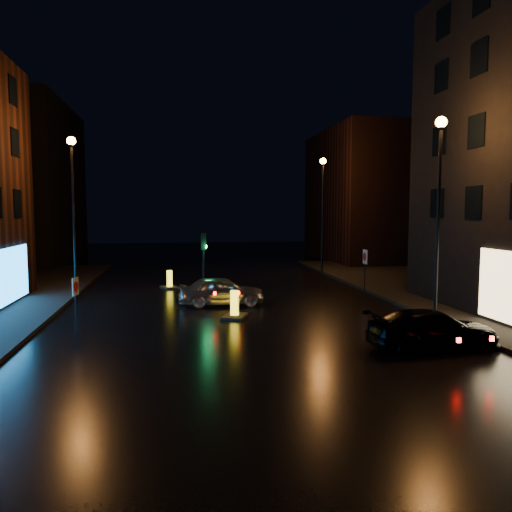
{
  "coord_description": "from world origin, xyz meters",
  "views": [
    {
      "loc": [
        -2.7,
        -12.72,
        4.66
      ],
      "look_at": [
        0.56,
        7.29,
        2.8
      ],
      "focal_mm": 35.0,
      "sensor_mm": 36.0,
      "label": 1
    }
  ],
  "objects_px": {
    "traffic_signal": "(204,288)",
    "bollard_near": "(235,312)",
    "road_sign_left": "(76,291)",
    "bollard_far": "(170,284)",
    "dark_sedan": "(433,329)",
    "road_sign_right": "(365,260)",
    "silver_hatchback": "(221,291)"
  },
  "relations": [
    {
      "from": "traffic_signal",
      "to": "bollard_near",
      "type": "relative_size",
      "value": 2.15
    },
    {
      "from": "road_sign_left",
      "to": "bollard_far",
      "type": "bearing_deg",
      "value": 83.98
    },
    {
      "from": "dark_sedan",
      "to": "road_sign_right",
      "type": "distance_m",
      "value": 11.55
    },
    {
      "from": "bollard_near",
      "to": "traffic_signal",
      "type": "bearing_deg",
      "value": 122.78
    },
    {
      "from": "traffic_signal",
      "to": "road_sign_right",
      "type": "height_order",
      "value": "traffic_signal"
    },
    {
      "from": "traffic_signal",
      "to": "silver_hatchback",
      "type": "xyz_separation_m",
      "value": [
        0.72,
        -2.51,
        0.21
      ]
    },
    {
      "from": "bollard_far",
      "to": "road_sign_left",
      "type": "bearing_deg",
      "value": -129.16
    },
    {
      "from": "road_sign_left",
      "to": "road_sign_right",
      "type": "xyz_separation_m",
      "value": [
        14.39,
        6.92,
        0.26
      ]
    },
    {
      "from": "silver_hatchback",
      "to": "road_sign_right",
      "type": "xyz_separation_m",
      "value": [
        8.38,
        2.47,
        1.12
      ]
    },
    {
      "from": "dark_sedan",
      "to": "road_sign_left",
      "type": "bearing_deg",
      "value": 67.48
    },
    {
      "from": "road_sign_right",
      "to": "dark_sedan",
      "type": "bearing_deg",
      "value": 81.1
    },
    {
      "from": "road_sign_right",
      "to": "bollard_near",
      "type": "bearing_deg",
      "value": 35.09
    },
    {
      "from": "bollard_far",
      "to": "road_sign_left",
      "type": "height_order",
      "value": "road_sign_left"
    },
    {
      "from": "silver_hatchback",
      "to": "road_sign_left",
      "type": "relative_size",
      "value": 1.99
    },
    {
      "from": "dark_sedan",
      "to": "road_sign_left",
      "type": "xyz_separation_m",
      "value": [
        -12.37,
        4.39,
        0.92
      ]
    },
    {
      "from": "dark_sedan",
      "to": "silver_hatchback",
      "type": "bearing_deg",
      "value": 32.73
    },
    {
      "from": "silver_hatchback",
      "to": "dark_sedan",
      "type": "distance_m",
      "value": 10.89
    },
    {
      "from": "dark_sedan",
      "to": "road_sign_right",
      "type": "height_order",
      "value": "road_sign_right"
    },
    {
      "from": "dark_sedan",
      "to": "bollard_near",
      "type": "distance_m",
      "value": 8.46
    },
    {
      "from": "traffic_signal",
      "to": "road_sign_right",
      "type": "xyz_separation_m",
      "value": [
        9.1,
        -0.04,
        1.33
      ]
    },
    {
      "from": "bollard_near",
      "to": "road_sign_right",
      "type": "xyz_separation_m",
      "value": [
        8.08,
        5.42,
        1.57
      ]
    },
    {
      "from": "dark_sedan",
      "to": "bollard_near",
      "type": "bearing_deg",
      "value": 42.84
    },
    {
      "from": "traffic_signal",
      "to": "bollard_far",
      "type": "distance_m",
      "value": 3.8
    },
    {
      "from": "silver_hatchback",
      "to": "dark_sedan",
      "type": "height_order",
      "value": "silver_hatchback"
    },
    {
      "from": "dark_sedan",
      "to": "traffic_signal",
      "type": "bearing_deg",
      "value": 28.95
    },
    {
      "from": "bollard_near",
      "to": "bollard_far",
      "type": "xyz_separation_m",
      "value": [
        -2.88,
        8.77,
        -0.02
      ]
    },
    {
      "from": "bollard_near",
      "to": "bollard_far",
      "type": "distance_m",
      "value": 9.23
    },
    {
      "from": "silver_hatchback",
      "to": "bollard_far",
      "type": "relative_size",
      "value": 2.89
    },
    {
      "from": "bollard_near",
      "to": "road_sign_right",
      "type": "distance_m",
      "value": 9.86
    },
    {
      "from": "traffic_signal",
      "to": "road_sign_left",
      "type": "bearing_deg",
      "value": -127.26
    },
    {
      "from": "traffic_signal",
      "to": "road_sign_left",
      "type": "height_order",
      "value": "traffic_signal"
    },
    {
      "from": "bollard_far",
      "to": "road_sign_left",
      "type": "xyz_separation_m",
      "value": [
        -3.44,
        -10.27,
        1.34
      ]
    }
  ]
}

